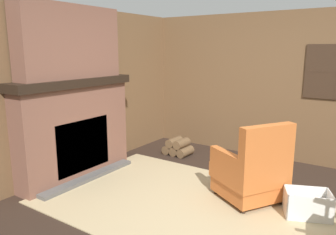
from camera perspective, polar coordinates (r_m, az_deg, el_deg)
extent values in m
plane|color=#2D2119|center=(3.66, 9.04, -17.28)|extent=(14.00, 14.00, 0.00)
cube|color=brown|center=(4.76, -17.67, 4.10)|extent=(0.06, 5.34, 2.35)
cube|color=brown|center=(5.51, 20.13, 4.92)|extent=(5.34, 0.06, 2.35)
cube|color=brown|center=(4.71, -15.81, -2.54)|extent=(0.32, 1.73, 1.28)
cube|color=black|center=(4.66, -14.74, -4.67)|extent=(0.08, 0.90, 0.71)
cube|color=#565451|center=(4.72, -13.47, -10.14)|extent=(0.16, 1.56, 0.06)
cube|color=black|center=(4.59, -16.30, 5.87)|extent=(0.42, 1.83, 0.11)
cube|color=brown|center=(4.57, -16.69, 12.46)|extent=(0.28, 1.53, 0.95)
cube|color=tan|center=(3.86, 6.27, -15.44)|extent=(3.75, 2.17, 0.01)
cube|color=#C6662D|center=(4.10, 13.79, -11.34)|extent=(0.89, 0.89, 0.24)
cube|color=#C6662D|center=(4.05, 13.89, -9.39)|extent=(0.94, 0.94, 0.18)
cube|color=#C6662D|center=(3.73, 16.87, -5.44)|extent=(0.46, 0.64, 0.55)
cube|color=#C6662D|center=(3.83, 10.35, -7.44)|extent=(0.57, 0.40, 0.20)
cube|color=#C6662D|center=(4.18, 17.05, -6.11)|extent=(0.57, 0.40, 0.20)
cylinder|color=#332319|center=(4.22, 8.34, -12.68)|extent=(0.07, 0.07, 0.06)
cylinder|color=#332319|center=(4.52, 14.28, -11.23)|extent=(0.07, 0.07, 0.06)
cylinder|color=#332319|center=(3.82, 12.97, -15.62)|extent=(0.07, 0.07, 0.06)
cylinder|color=#332319|center=(4.14, 19.14, -13.70)|extent=(0.07, 0.07, 0.06)
cylinder|color=brown|center=(5.71, 0.47, -5.43)|extent=(0.17, 0.33, 0.15)
cylinder|color=brown|center=(5.63, 1.74, -5.70)|extent=(0.17, 0.33, 0.15)
cylinder|color=brown|center=(5.54, 3.04, -5.99)|extent=(0.17, 0.33, 0.15)
cylinder|color=brown|center=(5.63, 1.10, -4.30)|extent=(0.17, 0.33, 0.15)
cylinder|color=brown|center=(5.55, 2.40, -4.56)|extent=(0.17, 0.33, 0.15)
cube|color=white|center=(3.98, 22.94, -15.51)|extent=(0.54, 0.46, 0.01)
cube|color=white|center=(3.97, 26.37, -13.63)|extent=(0.13, 0.28, 0.29)
cube|color=white|center=(3.88, 19.77, -13.70)|extent=(0.13, 0.28, 0.29)
cube|color=white|center=(4.05, 22.69, -12.82)|extent=(0.43, 0.19, 0.29)
cube|color=white|center=(3.79, 23.57, -14.62)|extent=(0.43, 0.19, 0.29)
ellipsoid|color=white|center=(3.91, 23.13, -13.50)|extent=(0.43, 0.37, 0.17)
ellipsoid|color=#B24C42|center=(4.47, -18.90, 6.82)|extent=(0.10, 0.10, 0.09)
cylinder|color=white|center=(4.46, -19.01, 8.40)|extent=(0.05, 0.05, 0.16)
cube|color=black|center=(4.71, -15.08, 7.54)|extent=(0.15, 0.20, 0.13)
cube|color=silver|center=(4.65, -14.43, 7.61)|extent=(0.01, 0.04, 0.02)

